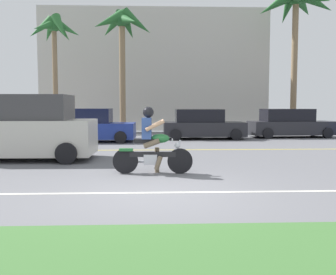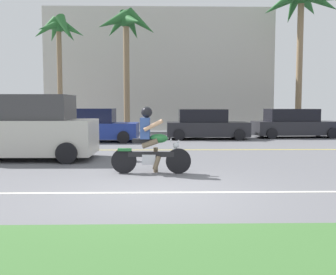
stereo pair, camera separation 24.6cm
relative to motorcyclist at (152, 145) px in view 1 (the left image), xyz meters
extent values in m
cube|color=slate|center=(0.09, 0.71, -0.74)|extent=(56.00, 30.00, 0.04)
cube|color=silver|center=(0.09, -2.23, -0.71)|extent=(50.40, 0.12, 0.01)
cube|color=yellow|center=(0.09, 5.24, -0.71)|extent=(50.40, 0.12, 0.01)
cylinder|color=black|center=(0.71, -0.04, -0.40)|extent=(0.64, 0.12, 0.64)
cylinder|color=black|center=(-0.68, 0.03, -0.40)|extent=(0.64, 0.12, 0.64)
cylinder|color=#B7BAC1|center=(0.60, -0.03, -0.13)|extent=(0.29, 0.07, 0.56)
cube|color=black|center=(0.02, 0.00, -0.23)|extent=(1.17, 0.16, 0.13)
cube|color=#B7BAC1|center=(-0.04, 0.00, -0.35)|extent=(0.35, 0.23, 0.26)
ellipsoid|color=#236B33|center=(0.21, -0.01, 0.18)|extent=(0.47, 0.26, 0.23)
cube|color=black|center=(-0.20, 0.00, 0.12)|extent=(0.52, 0.26, 0.11)
cube|color=#236B33|center=(-0.65, 0.03, -0.11)|extent=(0.35, 0.19, 0.06)
cylinder|color=#B7BAC1|center=(0.52, -0.03, 0.13)|extent=(0.07, 0.66, 0.04)
sphere|color=#B7BAC1|center=(0.65, -0.03, 0.00)|extent=(0.15, 0.15, 0.15)
cylinder|color=#B7BAC1|center=(-0.27, 0.14, -0.43)|extent=(0.54, 0.10, 0.07)
cube|color=#334C8C|center=(-0.13, 0.00, 0.44)|extent=(0.25, 0.35, 0.53)
sphere|color=black|center=(-0.09, 0.00, 0.84)|extent=(0.28, 0.28, 0.28)
cylinder|color=brown|center=(-0.01, -0.11, 0.06)|extent=(0.43, 0.16, 0.27)
cylinder|color=brown|center=(0.00, 0.10, 0.06)|extent=(0.43, 0.16, 0.27)
cylinder|color=brown|center=(0.13, 0.14, -0.39)|extent=(0.12, 0.12, 0.65)
cylinder|color=brown|center=(0.16, -0.14, -0.43)|extent=(0.22, 0.13, 0.36)
cylinder|color=tan|center=(0.07, -0.22, 0.52)|extent=(0.49, 0.12, 0.30)
cylinder|color=tan|center=(0.09, 0.21, 0.52)|extent=(0.49, 0.12, 0.30)
cube|color=beige|center=(-4.16, 2.71, 0.01)|extent=(4.62, 2.03, 1.09)
cube|color=#3B3A3D|center=(-4.25, 2.71, 0.95)|extent=(3.33, 1.74, 0.79)
cylinder|color=black|center=(-2.51, 1.70, -0.40)|extent=(0.64, 0.23, 0.64)
cylinder|color=black|center=(-2.50, 3.69, -0.40)|extent=(0.64, 0.23, 0.64)
cylinder|color=black|center=(-6.74, 9.41, -0.44)|extent=(0.57, 0.22, 0.56)
cylinder|color=black|center=(-6.60, 11.08, -0.44)|extent=(0.57, 0.22, 0.56)
cube|color=navy|center=(-2.87, 8.84, -0.19)|extent=(4.21, 1.85, 0.74)
cube|color=black|center=(-3.12, 8.85, 0.52)|extent=(2.46, 1.56, 0.68)
cylinder|color=black|center=(-4.40, 8.03, -0.44)|extent=(0.57, 0.20, 0.56)
cylinder|color=black|center=(-1.41, 7.94, -0.44)|extent=(0.57, 0.20, 0.56)
cylinder|color=black|center=(-4.34, 9.75, -0.44)|extent=(0.57, 0.20, 0.56)
cylinder|color=black|center=(-1.35, 9.65, -0.44)|extent=(0.57, 0.20, 0.56)
cube|color=#232328|center=(2.70, 10.20, -0.21)|extent=(4.16, 1.79, 0.71)
cube|color=black|center=(2.45, 10.20, 0.48)|extent=(2.41, 1.53, 0.66)
cylinder|color=black|center=(1.20, 9.33, -0.44)|extent=(0.56, 0.18, 0.56)
cylinder|color=black|center=(4.19, 9.31, -0.44)|extent=(0.56, 0.18, 0.56)
cylinder|color=black|center=(1.22, 11.09, -0.44)|extent=(0.56, 0.18, 0.56)
cylinder|color=black|center=(4.20, 11.06, -0.44)|extent=(0.56, 0.18, 0.56)
cube|color=#232328|center=(7.56, 10.98, -0.21)|extent=(4.60, 1.94, 0.72)
cube|color=black|center=(7.29, 10.97, 0.48)|extent=(2.70, 1.59, 0.66)
cylinder|color=black|center=(6.00, 10.06, -0.44)|extent=(0.57, 0.22, 0.56)
cylinder|color=black|center=(9.23, 10.27, -0.44)|extent=(0.57, 0.22, 0.56)
cylinder|color=black|center=(5.89, 11.70, -0.44)|extent=(0.57, 0.22, 0.56)
cylinder|color=black|center=(9.12, 11.91, -0.44)|extent=(0.57, 0.22, 0.56)
cylinder|color=#846B4C|center=(-5.50, 13.10, 2.40)|extent=(0.28, 0.28, 6.24)
sphere|color=#28662D|center=(-5.50, 13.10, 5.53)|extent=(0.74, 0.74, 0.74)
cone|color=#28662D|center=(-4.79, 13.13, 5.35)|extent=(1.68, 0.64, 1.25)
cone|color=#28662D|center=(-5.18, 13.73, 5.35)|extent=(1.23, 1.68, 1.40)
cone|color=#28662D|center=(-5.90, 13.69, 5.35)|extent=(1.33, 1.58, 1.51)
cone|color=#28662D|center=(-6.20, 12.99, 5.35)|extent=(1.65, 0.80, 1.43)
cone|color=#28662D|center=(-5.89, 12.51, 5.35)|extent=(1.39, 1.71, 1.04)
cone|color=#28662D|center=(-5.04, 12.56, 5.35)|extent=(1.38, 1.47, 1.57)
cylinder|color=#846B4C|center=(-1.66, 13.15, 2.60)|extent=(0.34, 0.34, 6.63)
sphere|color=#235B28|center=(-1.66, 13.15, 5.91)|extent=(0.89, 0.89, 0.89)
cone|color=#235B28|center=(-0.81, 13.01, 5.69)|extent=(2.03, 1.00, 1.73)
cone|color=#235B28|center=(-1.37, 13.96, 5.69)|extent=(1.31, 2.05, 1.75)
cone|color=#235B28|center=(-2.25, 13.79, 5.69)|extent=(1.86, 1.94, 1.63)
cone|color=#235B28|center=(-2.38, 12.67, 5.69)|extent=(2.08, 1.70, 1.46)
cone|color=#235B28|center=(-1.27, 12.38, 5.69)|extent=(1.54, 2.13, 1.13)
cylinder|color=#846B4C|center=(8.80, 14.19, 3.41)|extent=(0.37, 0.37, 8.26)
cone|color=#235B28|center=(9.88, 14.08, 7.27)|extent=(2.62, 1.14, 1.92)
cone|color=#235B28|center=(9.52, 15.01, 7.27)|extent=(2.36, 2.50, 1.64)
cone|color=#235B28|center=(8.68, 15.28, 7.27)|extent=(1.10, 2.33, 2.40)
cone|color=#235B28|center=(7.79, 14.62, 7.27)|extent=(2.68, 1.80, 1.90)
cone|color=#235B28|center=(7.79, 13.77, 7.27)|extent=(2.68, 1.79, 1.95)
cube|color=#BCB7AD|center=(0.26, 18.71, 3.41)|extent=(15.49, 4.00, 8.25)
camera|label=1|loc=(-0.02, -9.95, 1.02)|focal=42.19mm
camera|label=2|loc=(0.22, -9.96, 1.02)|focal=42.19mm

